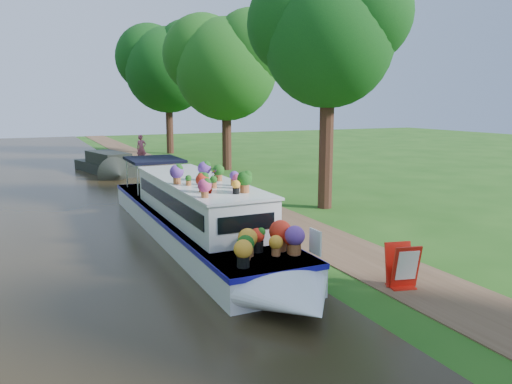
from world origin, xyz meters
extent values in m
plane|color=#1F4D13|center=(0.00, 0.00, 0.00)|extent=(100.00, 100.00, 0.00)
cube|color=black|center=(-6.00, 0.00, 0.01)|extent=(10.00, 100.00, 0.02)
cube|color=brown|center=(1.20, 0.00, 0.01)|extent=(2.20, 100.00, 0.03)
cube|color=white|center=(-2.25, 1.21, 0.40)|extent=(2.20, 12.00, 0.75)
cube|color=#150F8F|center=(-2.25, 1.21, 0.71)|extent=(2.24, 12.04, 0.12)
cube|color=white|center=(-2.25, 0.41, 1.29)|extent=(1.80, 7.00, 1.05)
cube|color=white|center=(-2.25, 0.41, 1.85)|extent=(1.90, 7.10, 0.06)
cube|color=black|center=(-1.34, 0.41, 1.37)|extent=(0.03, 6.40, 0.38)
cube|color=black|center=(-3.16, 0.41, 1.37)|extent=(0.03, 6.40, 0.38)
cube|color=black|center=(-2.25, 5.51, 1.92)|extent=(1.90, 2.40, 0.10)
cube|color=white|center=(-1.10, -4.19, 1.07)|extent=(0.04, 0.45, 0.55)
imported|color=#164B14|center=(-2.67, -1.88, 2.07)|extent=(0.20, 0.23, 0.37)
imported|color=#164B14|center=(-2.00, -0.33, 2.06)|extent=(0.21, 0.21, 0.36)
cylinder|color=#341A11|center=(3.80, 3.00, 2.27)|extent=(0.56, 0.56, 4.55)
sphere|color=#0E3812|center=(3.80, 3.00, 6.23)|extent=(4.80, 4.80, 4.80)
sphere|color=#0E3812|center=(4.76, 2.28, 7.19)|extent=(3.60, 3.60, 3.60)
sphere|color=#0E3812|center=(2.96, 3.84, 6.95)|extent=(3.84, 3.84, 3.84)
cylinder|color=#341A11|center=(4.50, 15.00, 1.92)|extent=(0.56, 0.56, 3.85)
sphere|color=#164B14|center=(4.50, 15.00, 5.95)|extent=(6.00, 6.00, 6.00)
sphere|color=#164B14|center=(5.70, 14.10, 7.15)|extent=(4.50, 4.50, 4.50)
sphere|color=#164B14|center=(3.45, 16.05, 6.85)|extent=(4.80, 4.80, 4.80)
cylinder|color=#341A11|center=(4.00, 26.00, 2.10)|extent=(0.56, 0.56, 4.20)
sphere|color=#0E3812|center=(4.00, 26.00, 6.51)|extent=(6.60, 6.60, 6.60)
sphere|color=#0E3812|center=(5.32, 25.01, 7.83)|extent=(4.95, 4.95, 4.95)
sphere|color=#0E3812|center=(2.85, 27.16, 7.50)|extent=(5.28, 5.28, 5.28)
cube|color=black|center=(-2.35, 16.58, 0.31)|extent=(3.13, 6.00, 0.57)
cube|color=black|center=(-2.35, 16.10, 0.93)|extent=(2.19, 3.59, 0.67)
cube|color=red|center=(0.66, -4.98, 0.04)|extent=(0.64, 0.56, 0.03)
cube|color=red|center=(0.66, -5.10, 0.53)|extent=(0.65, 0.39, 0.98)
cube|color=red|center=(0.66, -4.86, 0.53)|extent=(0.65, 0.39, 0.98)
cube|color=white|center=(0.66, -5.14, 0.57)|extent=(0.50, 0.27, 0.68)
imported|color=#D7587D|center=(0.50, 20.47, 0.97)|extent=(0.74, 0.54, 1.88)
imported|color=#2D681F|center=(0.05, 3.36, 0.23)|extent=(0.48, 0.44, 0.46)
camera|label=1|loc=(-6.70, -13.12, 4.07)|focal=35.00mm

